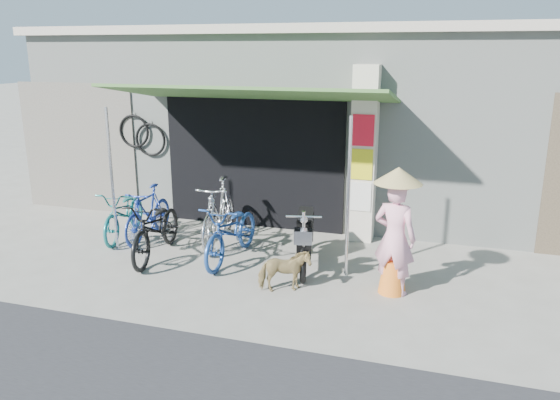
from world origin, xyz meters
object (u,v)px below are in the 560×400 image
(bike_teal, at_px, (125,213))
(bike_blue, at_px, (148,213))
(bike_navy, at_px, (232,231))
(bike_silver, at_px, (219,212))
(moped, at_px, (305,237))
(street_dog, at_px, (284,271))
(bike_black, at_px, (157,228))
(nun, at_px, (395,232))

(bike_teal, bearing_deg, bike_blue, -5.92)
(bike_blue, xyz_separation_m, bike_navy, (1.79, -0.50, 0.01))
(bike_silver, height_order, moped, bike_silver)
(street_dog, bearing_deg, moped, -27.62)
(bike_silver, relative_size, street_dog, 2.62)
(bike_teal, distance_m, moped, 3.40)
(bike_black, bearing_deg, nun, -11.66)
(bike_navy, xyz_separation_m, street_dog, (1.12, -0.89, -0.17))
(bike_black, bearing_deg, street_dog, -23.58)
(bike_teal, bearing_deg, bike_navy, -22.46)
(nun, bearing_deg, bike_teal, 3.14)
(bike_black, height_order, nun, nun)
(bike_blue, xyz_separation_m, street_dog, (2.91, -1.39, -0.17))
(bike_navy, bearing_deg, bike_black, -165.88)
(street_dog, bearing_deg, bike_blue, 38.34)
(bike_silver, xyz_separation_m, nun, (3.06, -1.13, 0.31))
(bike_navy, relative_size, moped, 1.03)
(street_dog, bearing_deg, bike_silver, 20.52)
(bike_teal, height_order, bike_blue, bike_blue)
(moped, bearing_deg, bike_silver, 149.66)
(bike_blue, xyz_separation_m, nun, (4.34, -0.98, 0.40))
(bike_blue, height_order, moped, moped)
(bike_teal, relative_size, bike_blue, 1.09)
(street_dog, xyz_separation_m, moped, (0.03, 1.01, 0.16))
(street_dog, xyz_separation_m, nun, (1.43, 0.41, 0.57))
(bike_black, bearing_deg, moped, 0.87)
(bike_teal, relative_size, nun, 0.96)
(bike_blue, height_order, bike_black, bike_black)
(bike_teal, bearing_deg, nun, -22.00)
(bike_teal, distance_m, street_dog, 3.62)
(street_dog, distance_m, nun, 1.59)
(bike_blue, height_order, street_dog, bike_blue)
(moped, distance_m, nun, 1.58)
(street_dog, bearing_deg, bike_teal, 41.96)
(moped, height_order, nun, nun)
(bike_silver, bearing_deg, nun, -27.24)
(street_dog, height_order, moped, moped)
(bike_black, bearing_deg, bike_blue, 120.65)
(bike_silver, distance_m, nun, 3.28)
(bike_teal, height_order, bike_navy, bike_navy)
(bike_black, xyz_separation_m, street_dog, (2.32, -0.65, -0.19))
(bike_teal, xyz_separation_m, bike_silver, (1.73, 0.19, 0.11))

